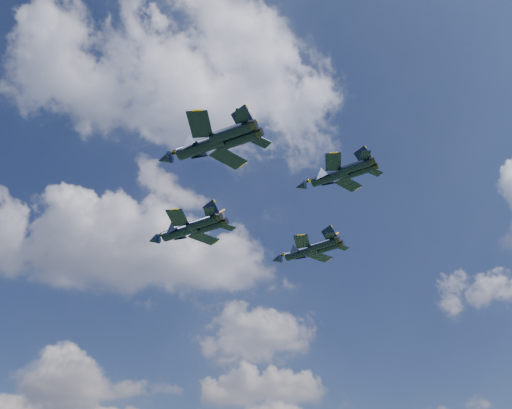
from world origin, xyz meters
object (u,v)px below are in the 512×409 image
Objects in this scene: jet_right at (299,252)px; jet_left at (198,147)px; jet_lead at (179,232)px; jet_slot at (327,177)px.

jet_left is at bearing -174.71° from jet_right.
jet_lead is 1.26× the size of jet_slot.
jet_slot reaches higher than jet_left.
jet_lead reaches higher than jet_left.
jet_lead is 1.02× the size of jet_left.
jet_left is 1.15× the size of jet_right.
jet_lead is 26.16m from jet_left.
jet_slot is (-0.05, -21.54, 1.68)m from jet_right.
jet_slot is at bearing -138.99° from jet_right.
jet_left is 21.31m from jet_slot.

